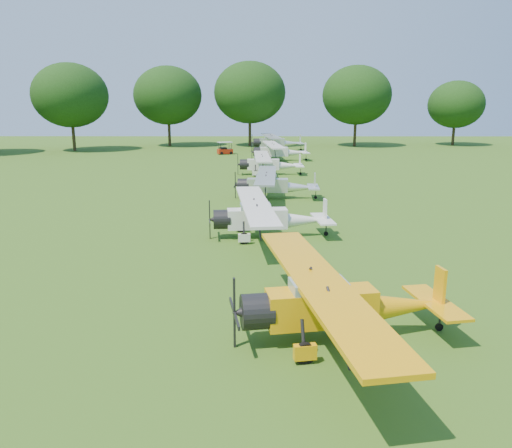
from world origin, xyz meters
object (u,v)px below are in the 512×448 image
at_px(aircraft_2, 338,300).
at_px(golf_cart, 225,150).
at_px(aircraft_4, 274,183).
at_px(aircraft_5, 268,163).
at_px(aircraft_6, 278,150).
at_px(aircraft_7, 276,141).
at_px(aircraft_3, 266,215).

height_order(aircraft_2, golf_cart, aircraft_2).
relative_size(aircraft_4, golf_cart, 4.45).
distance_m(aircraft_2, aircraft_5, 33.89).
relative_size(aircraft_2, aircraft_6, 0.96).
bearing_deg(aircraft_5, aircraft_6, 81.54).
bearing_deg(aircraft_7, aircraft_2, -95.90).
bearing_deg(aircraft_5, golf_cart, 104.06).
distance_m(aircraft_3, aircraft_4, 10.57).
bearing_deg(golf_cart, aircraft_4, -102.17).
height_order(aircraft_3, aircraft_7, aircraft_7).
relative_size(aircraft_5, aircraft_6, 0.92).
bearing_deg(aircraft_2, aircraft_3, 89.71).
distance_m(aircraft_6, golf_cart, 10.14).
height_order(aircraft_3, golf_cart, aircraft_3).
xyz_separation_m(aircraft_3, aircraft_6, (1.89, 34.28, 0.09)).
bearing_deg(aircraft_2, aircraft_4, 83.38).
bearing_deg(aircraft_4, golf_cart, 102.59).
bearing_deg(aircraft_2, aircraft_6, 80.26).
relative_size(aircraft_3, aircraft_4, 1.04).
distance_m(aircraft_5, golf_cart, 19.92).
distance_m(aircraft_2, aircraft_6, 45.53).
height_order(aircraft_5, golf_cart, aircraft_5).
bearing_deg(aircraft_6, aircraft_4, -98.29).
bearing_deg(aircraft_4, aircraft_7, 90.36).
distance_m(aircraft_5, aircraft_7, 24.35).
xyz_separation_m(aircraft_3, aircraft_5, (0.50, 22.61, 0.00)).
relative_size(aircraft_4, aircraft_6, 0.89).
distance_m(aircraft_6, aircraft_7, 12.63).
relative_size(aircraft_3, aircraft_5, 1.01).
relative_size(aircraft_3, golf_cart, 4.64).
height_order(aircraft_2, aircraft_7, aircraft_7).
distance_m(aircraft_3, aircraft_5, 22.62).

